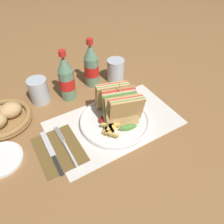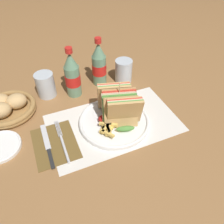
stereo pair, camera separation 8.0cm
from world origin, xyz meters
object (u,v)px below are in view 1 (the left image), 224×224
Objects in this scene: coke_bottle_near at (66,79)px; bread_basket at (2,118)px; plate_main at (115,121)px; glass_far at (39,92)px; side_saucer at (1,159)px; club_sandwich at (119,104)px; coke_bottle_far at (91,66)px; glass_near at (116,70)px; knife at (52,152)px; fork at (68,149)px.

bread_basket is (-0.27, -0.01, -0.07)m from coke_bottle_near.
plate_main is 0.26m from coke_bottle_near.
plate_main is 0.41m from bread_basket.
coke_bottle_near reaches higher than bread_basket.
plate_main is at bearing -54.25° from glass_far.
bread_basket is 0.18m from side_saucer.
club_sandwich is 0.26m from coke_bottle_far.
glass_far is 0.74× the size of side_saucer.
glass_near is (0.23, 0.01, -0.04)m from coke_bottle_near.
coke_bottle_near is 1.55× the size of side_saucer.
coke_bottle_far reaches higher than glass_far.
coke_bottle_near is 0.24m from glass_near.
bread_basket is at bearing -161.77° from glass_far.
knife is at bearing -101.05° from glass_far.
coke_bottle_far reaches higher than bread_basket.
plate_main is 0.20m from fork.
bread_basket is (-0.50, -0.02, -0.03)m from glass_near.
club_sandwich is 1.96× the size of glass_near.
glass_far is at bearing 48.16° from side_saucer.
coke_bottle_near is at bearing 110.17° from plate_main.
coke_bottle_near is (0.11, 0.26, 0.08)m from fork.
plate_main is 0.07m from club_sandwich.
coke_bottle_far is at bearing 166.08° from glass_near.
knife is 0.30m from coke_bottle_near.
coke_bottle_far is 0.24m from glass_far.
coke_bottle_near is at bearing -19.42° from glass_far.
coke_bottle_near reaches higher than knife.
plate_main is 2.54× the size of glass_near.
club_sandwich reaches higher than bread_basket.
coke_bottle_near reaches higher than plate_main.
coke_bottle_near is at bearing 31.02° from side_saucer.
side_saucer is (-0.20, -0.22, -0.04)m from glass_far.
plate_main is 1.89× the size of side_saucer.
glass_near reaches higher than knife.
fork and side_saucer have the same top height.
coke_bottle_far is 2.09× the size of glass_near.
coke_bottle_far is (0.02, 0.25, 0.02)m from club_sandwich.
club_sandwich is 0.28m from knife.
glass_near reaches higher than bread_basket.
plate_main is 1.31× the size of knife.
bread_basket is at bearing -172.95° from coke_bottle_far.
plate_main is at bearing 3.50° from knife.
coke_bottle_near is at bearing -164.89° from coke_bottle_far.
coke_bottle_far reaches higher than fork.
side_saucer is (-0.44, -0.22, -0.08)m from coke_bottle_far.
club_sandwich reaches higher than glass_near.
coke_bottle_near is 0.12m from glass_far.
plate_main is 0.40m from side_saucer.
club_sandwich is at bearing 5.26° from knife.
glass_far is at bearing 125.75° from plate_main.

